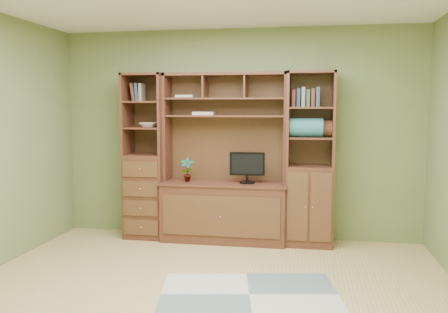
% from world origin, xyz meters
% --- Properties ---
extents(room, '(4.60, 4.10, 2.64)m').
position_xyz_m(room, '(0.00, 0.00, 1.30)').
color(room, tan).
rests_on(room, ground).
extents(center_hutch, '(1.54, 0.53, 2.05)m').
position_xyz_m(center_hutch, '(-0.13, 1.73, 1.02)').
color(center_hutch, '#4C271A').
rests_on(center_hutch, ground).
extents(left_tower, '(0.50, 0.45, 2.05)m').
position_xyz_m(left_tower, '(-1.13, 1.77, 1.02)').
color(left_tower, '#4C271A').
rests_on(left_tower, ground).
extents(right_tower, '(0.55, 0.45, 2.05)m').
position_xyz_m(right_tower, '(0.89, 1.77, 1.02)').
color(right_tower, '#4C271A').
rests_on(right_tower, ground).
extents(rug, '(1.71, 1.29, 0.01)m').
position_xyz_m(rug, '(0.38, 0.09, 0.01)').
color(rug, '#919796').
rests_on(rug, ground).
extents(monitor, '(0.43, 0.20, 0.51)m').
position_xyz_m(monitor, '(0.16, 1.70, 0.99)').
color(monitor, black).
rests_on(monitor, center_hutch).
extents(orchid, '(0.15, 0.10, 0.29)m').
position_xyz_m(orchid, '(-0.59, 1.70, 0.88)').
color(orchid, '#B45E3D').
rests_on(orchid, center_hutch).
extents(magazines, '(0.26, 0.19, 0.04)m').
position_xyz_m(magazines, '(-0.40, 1.82, 1.56)').
color(magazines, '#C0B2A4').
rests_on(magazines, center_hutch).
extents(bowl, '(0.23, 0.23, 0.06)m').
position_xyz_m(bowl, '(-1.09, 1.77, 1.42)').
color(bowl, white).
rests_on(bowl, left_tower).
extents(blanket_teal, '(0.38, 0.22, 0.22)m').
position_xyz_m(blanket_teal, '(0.84, 1.73, 1.40)').
color(blanket_teal, '#2A6B70').
rests_on(blanket_teal, right_tower).
extents(blanket_red, '(0.36, 0.20, 0.20)m').
position_xyz_m(blanket_red, '(0.99, 1.85, 1.39)').
color(blanket_red, brown).
rests_on(blanket_red, right_tower).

